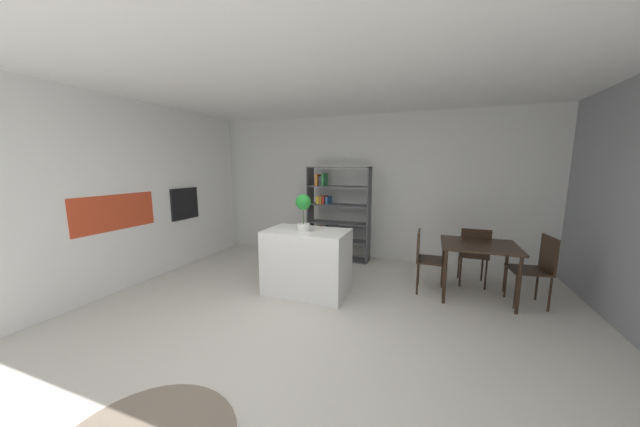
{
  "coord_description": "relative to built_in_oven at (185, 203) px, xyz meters",
  "views": [
    {
      "loc": [
        1.43,
        -2.86,
        1.84
      ],
      "look_at": [
        -0.0,
        0.96,
        1.19
      ],
      "focal_mm": 16.83,
      "sensor_mm": 36.0,
      "label": 1
    }
  ],
  "objects": [
    {
      "name": "ground_plane",
      "position": [
        2.82,
        -1.38,
        -1.16
      ],
      "size": [
        9.73,
        9.73,
        0.0
      ],
      "primitive_type": "plane",
      "color": "beige"
    },
    {
      "name": "ceiling_slab",
      "position": [
        2.82,
        -1.38,
        1.7
      ],
      "size": [
        7.07,
        6.25,
        0.06
      ],
      "color": "white",
      "rests_on": "ground_plane"
    },
    {
      "name": "back_partition",
      "position": [
        2.82,
        1.72,
        0.25
      ],
      "size": [
        7.07,
        0.06,
        2.83
      ],
      "primitive_type": "cube",
      "color": "silver",
      "rests_on": "ground_plane"
    },
    {
      "name": "tall_cabinet_run_left",
      "position": [
        -0.34,
        -1.38,
        0.25
      ],
      "size": [
        0.63,
        5.64,
        2.83
      ],
      "primitive_type": "cube",
      "color": "white",
      "rests_on": "ground_plane"
    },
    {
      "name": "cabinet_niche_splashback",
      "position": [
        -0.02,
        -1.28,
        0.02
      ],
      "size": [
        0.01,
        1.22,
        0.51
      ],
      "color": "#CC4223",
      "rests_on": "ground_plane"
    },
    {
      "name": "built_in_oven",
      "position": [
        0.0,
        0.0,
        0.0
      ],
      "size": [
        0.06,
        0.6,
        0.57
      ],
      "color": "black",
      "rests_on": "ground_plane"
    },
    {
      "name": "kitchen_island",
      "position": [
        2.6,
        -0.38,
        -0.7
      ],
      "size": [
        1.18,
        0.71,
        0.93
      ],
      "primitive_type": "cube",
      "color": "white",
      "rests_on": "ground_plane"
    },
    {
      "name": "potted_plant_on_island",
      "position": [
        2.57,
        -0.43,
        0.09
      ],
      "size": [
        0.22,
        0.22,
        0.52
      ],
      "color": "white",
      "rests_on": "kitchen_island"
    },
    {
      "name": "open_bookshelf",
      "position": [
        2.47,
        1.33,
        -0.36
      ],
      "size": [
        1.23,
        0.35,
        1.83
      ],
      "color": "#4C4C51",
      "rests_on": "ground_plane"
    },
    {
      "name": "dining_table",
      "position": [
        4.9,
        0.3,
        -0.47
      ],
      "size": [
        0.97,
        0.84,
        0.78
      ],
      "color": "black",
      "rests_on": "ground_plane"
    },
    {
      "name": "dining_chair_window_side",
      "position": [
        5.61,
        0.31,
        -0.6
      ],
      "size": [
        0.5,
        0.47,
        0.95
      ],
      "rotation": [
        0.0,
        0.0,
        -1.45
      ],
      "color": "black",
      "rests_on": "ground_plane"
    },
    {
      "name": "dining_chair_island_side",
      "position": [
        4.2,
        0.29,
        -0.61
      ],
      "size": [
        0.41,
        0.45,
        0.9
      ],
      "rotation": [
        0.0,
        0.0,
        1.58
      ],
      "color": "black",
      "rests_on": "ground_plane"
    },
    {
      "name": "dining_chair_far",
      "position": [
        4.9,
        0.74,
        -0.61
      ],
      "size": [
        0.41,
        0.45,
        0.92
      ],
      "rotation": [
        0.0,
        0.0,
        3.13
      ],
      "color": "black",
      "rests_on": "ground_plane"
    }
  ]
}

